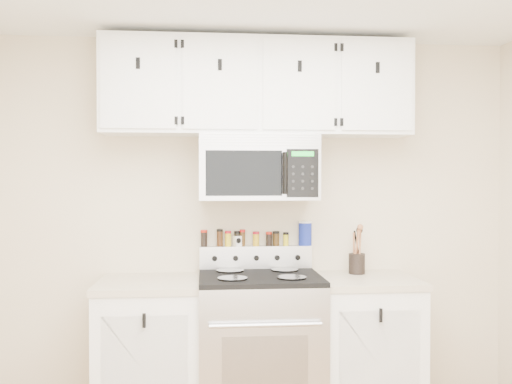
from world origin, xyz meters
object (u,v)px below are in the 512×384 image
Objects in this scene: range at (260,348)px; microwave at (258,167)px; salt_canister at (305,233)px; utensil_crock at (357,262)px.

microwave is at bearing 89.77° from range.
range is at bearing -140.30° from salt_canister.
microwave is 0.58m from salt_canister.
utensil_crock is 0.40m from salt_canister.
utensil_crock is 1.90× the size of salt_canister.
microwave is at bearing -155.39° from salt_canister.
salt_canister is (-0.33, 0.12, 0.18)m from utensil_crock.
microwave is at bearing -177.04° from utensil_crock.
microwave reaches higher than range.
microwave reaches higher than salt_canister.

